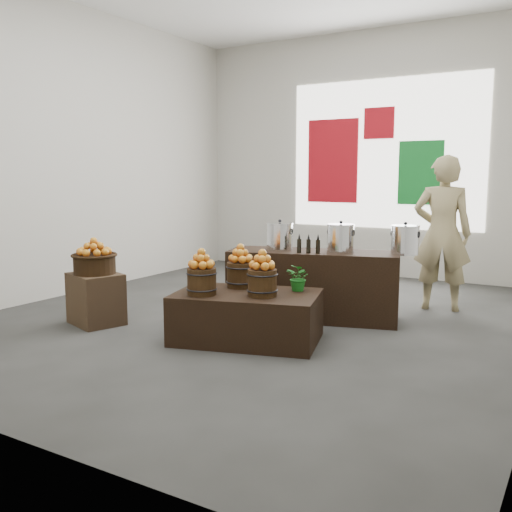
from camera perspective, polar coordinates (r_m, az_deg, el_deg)
The scene contains 24 objects.
ground at distance 6.77m, azimuth 0.47°, elevation -6.16°, with size 7.00×7.00×0.00m, color #383936.
back_wall at distance 9.75m, azimuth 11.05°, elevation 9.92°, with size 6.00×0.04×4.00m, color #B6B3A8.
back_opening at distance 9.63m, azimuth 12.71°, elevation 9.89°, with size 3.20×0.02×2.40m, color white.
deco_red_left at distance 9.94m, azimuth 7.67°, elevation 9.38°, with size 0.90×0.04×1.40m, color #A50C16.
deco_green_right at distance 9.45m, azimuth 16.13°, elevation 7.99°, with size 0.70×0.04×1.00m, color #117226.
deco_red_upper at distance 9.68m, azimuth 12.21°, elevation 12.86°, with size 0.50×0.04×0.50m, color #A50C16.
crate at distance 6.67m, azimuth -15.71°, elevation -4.14°, with size 0.57×0.47×0.57m, color brown.
wicker_basket at distance 6.60m, azimuth -15.84°, elevation -0.81°, with size 0.46×0.46×0.21m, color black.
apples_in_basket at distance 6.58m, azimuth -15.91°, elevation 0.92°, with size 0.36×0.36×0.19m, color #A10511, non-canonical shape.
display_table at distance 5.79m, azimuth -0.91°, elevation -6.09°, with size 1.43×0.88×0.49m, color black.
apple_bucket_front_left at distance 5.65m, azimuth -5.45°, elevation -2.55°, with size 0.29×0.29×0.26m, color #37220F.
apples_in_bucket_front_left at distance 5.61m, azimuth -5.48°, elevation -0.26°, with size 0.21×0.21×0.19m, color #A10511, non-canonical shape.
apple_bucket_front_right at distance 5.56m, azimuth 0.63°, elevation -2.69°, with size 0.29×0.29×0.26m, color #37220F.
apples_in_bucket_front_right at distance 5.52m, azimuth 0.64°, elevation -0.36°, with size 0.21×0.21×0.19m, color #A10511, non-canonical shape.
apple_bucket_rear at distance 6.00m, azimuth -1.56°, elevation -1.89°, with size 0.29×0.29×0.26m, color #37220F.
apples_in_bucket_rear at distance 5.96m, azimuth -1.56°, elevation 0.27°, with size 0.21×0.21×0.19m, color #A10511, non-canonical shape.
herb_garnish_right at distance 5.81m, azimuth 4.33°, elevation -2.17°, with size 0.25×0.22×0.28m, color #156419.
herb_garnish_left at distance 6.00m, azimuth -6.14°, elevation -1.98°, with size 0.14×0.11×0.25m, color #156419.
counter at distance 6.67m, azimuth 5.72°, elevation -2.90°, with size 1.95×0.62×0.80m, color black.
stock_pot_left at distance 6.66m, azimuth 2.40°, elevation 1.89°, with size 0.30×0.30×0.30m, color silver.
stock_pot_center at distance 6.55m, azimuth 8.47°, elevation 1.70°, with size 0.30×0.30×0.30m, color silver.
stock_pot_right at distance 6.51m, azimuth 14.67°, elevation 1.49°, with size 0.30×0.30×0.30m, color silver.
oil_cruets at distance 6.40m, azimuth 5.51°, elevation 1.25°, with size 0.21×0.05×0.22m, color black, non-canonical shape.
shopper at distance 7.38m, azimuth 18.12°, elevation 2.16°, with size 0.70×0.46×1.91m, color #95865B.
Camera 1 is at (3.30, -5.67, 1.67)m, focal length 40.00 mm.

